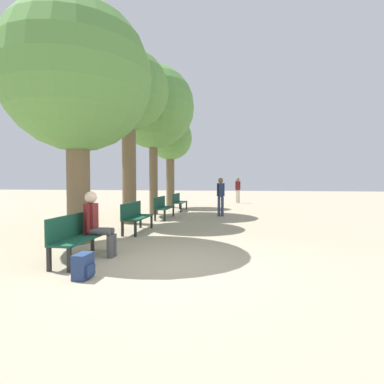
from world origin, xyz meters
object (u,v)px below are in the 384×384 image
(tree_row_1, at_px, (129,93))
(backpack, at_px, (83,266))
(bench_row_2, at_px, (162,206))
(pedestrian_near, at_px, (221,194))
(bench_row_1, at_px, (135,215))
(bench_row_3, at_px, (179,201))
(tree_row_0, at_px, (77,79))
(tree_row_2, at_px, (153,108))
(bench_row_0, at_px, (78,234))
(tree_row_3, at_px, (170,140))
(person_seated, at_px, (97,222))
(pedestrian_mid, at_px, (238,188))

(tree_row_1, bearing_deg, backpack, -75.82)
(bench_row_2, distance_m, pedestrian_near, 2.56)
(bench_row_1, height_order, bench_row_3, same)
(bench_row_3, distance_m, tree_row_0, 8.82)
(tree_row_2, xyz_separation_m, pedestrian_near, (3.06, -0.37, -3.86))
(bench_row_2, bearing_deg, bench_row_1, -90.00)
(bench_row_0, distance_m, backpack, 1.24)
(bench_row_2, relative_size, pedestrian_near, 0.97)
(tree_row_3, distance_m, person_seated, 11.35)
(tree_row_0, bearing_deg, backpack, -59.03)
(person_seated, bearing_deg, bench_row_0, -126.61)
(tree_row_3, bearing_deg, person_seated, -84.54)
(tree_row_0, relative_size, person_seated, 4.43)
(tree_row_2, bearing_deg, tree_row_1, -90.00)
(bench_row_0, relative_size, tree_row_3, 0.31)
(bench_row_1, relative_size, person_seated, 1.22)
(bench_row_0, bearing_deg, bench_row_2, 90.00)
(pedestrian_mid, bearing_deg, bench_row_1, -103.53)
(tree_row_1, height_order, tree_row_2, tree_row_2)
(bench_row_0, height_order, person_seated, person_seated)
(pedestrian_near, bearing_deg, bench_row_2, -153.52)
(bench_row_0, bearing_deg, person_seated, 53.39)
(bench_row_1, xyz_separation_m, backpack, (0.67, -4.18, -0.32))
(bench_row_2, xyz_separation_m, backpack, (0.67, -7.36, -0.32))
(bench_row_1, distance_m, bench_row_2, 3.18)
(tree_row_0, bearing_deg, bench_row_3, 84.29)
(bench_row_3, relative_size, tree_row_1, 0.26)
(tree_row_0, height_order, backpack, tree_row_0)
(bench_row_3, height_order, tree_row_2, tree_row_2)
(tree_row_3, bearing_deg, bench_row_2, -80.50)
(bench_row_0, xyz_separation_m, pedestrian_near, (2.26, 7.48, 0.43))
(bench_row_1, relative_size, pedestrian_near, 0.97)
(bench_row_2, xyz_separation_m, tree_row_2, (-0.81, 1.49, 4.29))
(bench_row_1, bearing_deg, tree_row_0, -115.11)
(bench_row_3, height_order, tree_row_3, tree_row_3)
(bench_row_2, height_order, tree_row_2, tree_row_2)
(bench_row_3, xyz_separation_m, pedestrian_mid, (2.93, 5.81, 0.48))
(tree_row_2, bearing_deg, pedestrian_mid, 63.51)
(tree_row_2, distance_m, pedestrian_mid, 9.20)
(bench_row_3, relative_size, pedestrian_near, 0.97)
(tree_row_1, height_order, backpack, tree_row_1)
(bench_row_1, distance_m, bench_row_3, 6.35)
(tree_row_0, bearing_deg, tree_row_2, 90.00)
(bench_row_1, height_order, tree_row_0, tree_row_0)
(pedestrian_near, bearing_deg, tree_row_2, 173.13)
(bench_row_0, bearing_deg, pedestrian_near, 73.20)
(tree_row_1, xyz_separation_m, pedestrian_mid, (3.74, 10.51, -3.59))
(bench_row_2, xyz_separation_m, bench_row_3, (0.00, 3.18, 0.00))
(bench_row_2, bearing_deg, bench_row_0, -90.00)
(bench_row_3, xyz_separation_m, tree_row_1, (-0.81, -4.70, 4.08))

